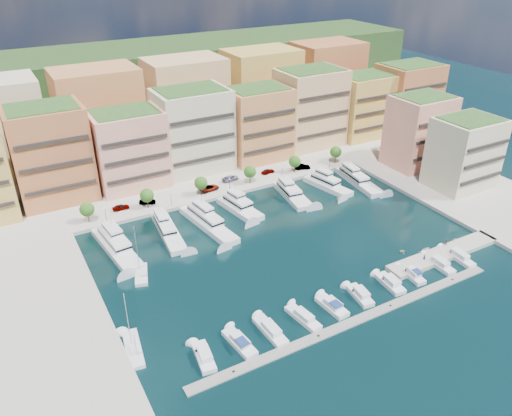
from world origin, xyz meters
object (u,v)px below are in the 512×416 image
at_px(lamppost_3, 282,171).
at_px(car_3, 230,178).
at_px(yacht_0, 116,245).
at_px(tender_3, 455,240).
at_px(tree_0, 87,209).
at_px(car_0, 121,207).
at_px(lamppost_1, 171,197).
at_px(yacht_6, 357,179).
at_px(car_2, 210,188).
at_px(yacht_5, 326,184).
at_px(sailboat_2, 141,275).
at_px(cruiser_3, 303,318).
at_px(cruiser_9, 458,257).
at_px(car_1, 147,201).
at_px(cruiser_5, 360,295).
at_px(car_4, 268,171).
at_px(person_1, 446,242).
at_px(yacht_2, 207,221).
at_px(yacht_3, 239,206).
at_px(tree_2, 201,183).
at_px(lamppost_4, 330,159).
at_px(cruiser_7, 412,275).
at_px(cruiser_6, 390,283).
at_px(sailboat_0, 133,349).
at_px(person_0, 424,257).
at_px(cruiser_0, 204,357).
at_px(car_5, 302,167).
at_px(cruiser_1, 240,343).
at_px(cruiser_2, 270,331).
at_px(tender_1, 402,251).
at_px(tree_1, 147,196).
at_px(yacht_4, 292,194).
at_px(yacht_1, 167,230).
at_px(tree_5, 336,152).
at_px(cruiser_4, 332,306).
at_px(tree_3, 250,172).

relative_size(lamppost_3, car_3, 0.75).
height_order(yacht_0, tender_3, yacht_0).
xyz_separation_m(tree_0, car_0, (9.18, 2.51, -2.96)).
relative_size(lamppost_1, yacht_6, 0.20).
bearing_deg(car_2, yacht_5, -120.38).
bearing_deg(yacht_5, sailboat_2, -165.45).
bearing_deg(cruiser_3, car_3, 76.21).
distance_m(cruiser_9, car_1, 81.89).
distance_m(cruiser_5, car_4, 63.00).
bearing_deg(person_1, yacht_5, -112.62).
xyz_separation_m(yacht_2, yacht_3, (11.16, 3.23, 0.00)).
bearing_deg(tree_2, cruiser_9, -55.50).
distance_m(lamppost_4, cruiser_7, 58.93).
xyz_separation_m(tree_2, cruiser_6, (18.93, -58.08, -4.20)).
xyz_separation_m(yacht_6, cruiser_5, (-35.32, -44.16, -0.66)).
xyz_separation_m(yacht_6, cruiser_9, (-5.94, -44.18, -0.66)).
height_order(sailboat_0, person_0, sailboat_0).
height_order(cruiser_7, cruiser_9, cruiser_7).
distance_m(yacht_5, person_1, 41.70).
bearing_deg(cruiser_5, cruiser_0, -179.99).
bearing_deg(car_3, car_1, 84.43).
xyz_separation_m(yacht_5, cruiser_0, (-60.73, -45.97, -0.66)).
distance_m(sailboat_2, car_5, 69.27).
bearing_deg(lamppost_4, cruiser_1, -137.98).
bearing_deg(cruiser_0, yacht_0, 95.22).
relative_size(cruiser_2, tender_1, 5.81).
distance_m(tree_1, car_4, 40.52).
relative_size(tree_2, cruiser_7, 0.77).
bearing_deg(yacht_4, cruiser_2, -126.91).
bearing_deg(cruiser_6, lamppost_4, 65.80).
relative_size(yacht_2, yacht_5, 1.37).
height_order(lamppost_1, yacht_0, yacht_0).
bearing_deg(yacht_5, yacht_1, -177.94).
relative_size(lamppost_1, cruiser_6, 0.53).
xyz_separation_m(tree_5, cruiser_4, (-44.73, -58.10, -4.17)).
distance_m(cruiser_6, sailboat_0, 55.09).
bearing_deg(cruiser_2, car_5, 51.45).
relative_size(yacht_1, sailboat_0, 1.58).
relative_size(cruiser_0, person_0, 5.19).
distance_m(tree_0, car_5, 67.70).
distance_m(cruiser_1, tender_1, 49.06).
relative_size(lamppost_4, yacht_3, 0.25).
bearing_deg(cruiser_0, tree_3, 54.69).
distance_m(tree_2, tender_3, 69.47).
bearing_deg(tree_2, tree_5, 0.00).
distance_m(tree_3, car_4, 9.42).
relative_size(yacht_4, cruiser_0, 2.19).
bearing_deg(car_4, tree_1, 88.93).
relative_size(tree_3, cruiser_0, 0.71).
relative_size(lamppost_3, lamppost_4, 1.00).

